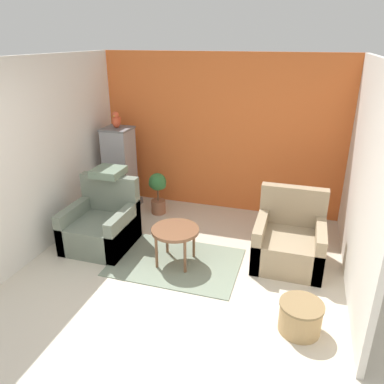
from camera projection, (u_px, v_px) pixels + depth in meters
ground_plane at (146, 330)px, 3.67m from camera, size 20.00×20.00×0.00m
wall_back_accent at (221, 134)px, 5.92m from camera, size 3.95×0.06×2.47m
wall_left at (55, 151)px, 5.07m from camera, size 0.06×3.06×2.47m
wall_right at (365, 180)px, 4.02m from camera, size 0.06×3.06×2.47m
area_rug at (176, 262)px, 4.77m from camera, size 1.61×1.10×0.01m
coffee_table at (175, 233)px, 4.61m from camera, size 0.59×0.59×0.49m
armchair_left at (102, 226)px, 5.09m from camera, size 0.84×0.84×0.91m
armchair_right at (289, 242)px, 4.70m from camera, size 0.84×0.84×0.91m
birdcage at (120, 170)px, 6.10m from camera, size 0.52×0.52×1.35m
parrot at (116, 120)px, 5.79m from camera, size 0.12×0.22×0.26m
potted_plant at (158, 190)px, 5.97m from camera, size 0.31×0.28×0.68m
wicker_basket at (300, 316)px, 3.61m from camera, size 0.42×0.42×0.32m
throw_pillow at (108, 172)px, 5.10m from camera, size 0.40×0.40×0.10m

